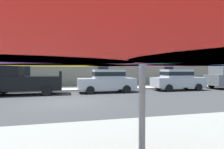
% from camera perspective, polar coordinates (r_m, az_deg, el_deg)
% --- Properties ---
extents(ground_plane, '(120.00, 120.00, 0.00)m').
position_cam_1_polar(ground_plane, '(10.73, -13.71, -8.08)').
color(ground_plane, '#38383A').
extents(sidewalk_far, '(56.00, 3.60, 0.12)m').
position_cam_1_polar(sidewalk_far, '(17.47, -13.80, -4.15)').
color(sidewalk_far, '#B2ADA3').
rests_on(sidewalk_far, ground).
extents(apartment_building, '(46.40, 12.08, 12.80)m').
position_cam_1_polar(apartment_building, '(25.99, -13.94, 11.76)').
color(apartment_building, gray).
rests_on(apartment_building, ground).
extents(pickup_black, '(5.10, 2.12, 2.20)m').
position_cam_1_polar(pickup_black, '(14.62, -25.91, -1.58)').
color(pickup_black, black).
rests_on(pickup_black, ground).
extents(sedan_silver, '(4.40, 1.98, 1.78)m').
position_cam_1_polar(sedan_silver, '(14.65, -1.50, -1.71)').
color(sedan_silver, '#A8AAB2').
rests_on(sedan_silver, ground).
extents(sedan_silver_midblock, '(4.40, 1.98, 1.78)m').
position_cam_1_polar(sedan_silver_midblock, '(17.06, 19.11, -1.33)').
color(sedan_silver_midblock, '#A8AAB2').
rests_on(sedan_silver_midblock, ground).
extents(patio_umbrella, '(3.99, 3.71, 2.45)m').
position_cam_1_polar(patio_umbrella, '(1.75, 9.16, 12.01)').
color(patio_umbrella, silver).
rests_on(patio_umbrella, ground).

